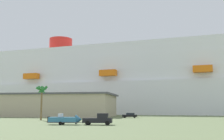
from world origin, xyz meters
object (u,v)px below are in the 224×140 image
pickup_truck (99,119)px  cruise_ship (127,86)px  palm_tree (42,92)px  parked_car_black_coupe (130,115)px  small_boat_on_trailer (67,120)px

pickup_truck → cruise_ship: bearing=97.1°
palm_tree → parked_car_black_coupe: 30.56m
cruise_ship → parked_car_black_coupe: size_ratio=58.62×
pickup_truck → parked_car_black_coupe: size_ratio=1.18×
small_boat_on_trailer → pickup_truck: bearing=9.0°
cruise_ship → small_boat_on_trailer: 94.91m
small_boat_on_trailer → palm_tree: 22.62m
cruise_ship → parked_car_black_coupe: cruise_ship is taller
parked_car_black_coupe → small_boat_on_trailer: bearing=-98.2°
cruise_ship → pickup_truck: cruise_ship is taller
small_boat_on_trailer → parked_car_black_coupe: bearing=81.8°
cruise_ship → pickup_truck: (11.58, -92.80, -13.56)m
cruise_ship → parked_car_black_coupe: 57.57m
small_boat_on_trailer → parked_car_black_coupe: 39.36m
pickup_truck → parked_car_black_coupe: 38.00m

